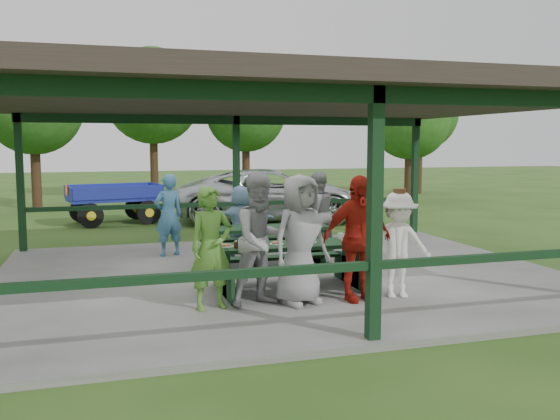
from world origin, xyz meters
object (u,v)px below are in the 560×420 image
object	(u,v)px
picnic_table_far	(267,241)
pickup_truck	(273,195)
spectator_lblue	(241,221)
farm_trailer	(115,203)
contestant_white_fedora	(398,245)
spectator_blue	(168,215)
contestant_green	(211,248)
spectator_grey	(317,213)
contestant_grey_mid	(300,240)
picnic_table_near	(290,261)
contestant_red	(357,238)
contestant_grey_left	(262,240)

from	to	relation	value
picnic_table_far	pickup_truck	world-z (taller)	pickup_truck
spectator_lblue	farm_trailer	world-z (taller)	spectator_lblue
contestant_white_fedora	spectator_blue	world-z (taller)	spectator_blue
contestant_green	farm_trailer	world-z (taller)	contestant_green
picnic_table_far	spectator_grey	xyz separation A→B (m)	(1.32, 0.79, 0.41)
contestant_grey_mid	spectator_blue	size ratio (longest dim) A/B	1.11
picnic_table_near	contestant_grey_mid	size ratio (longest dim) A/B	1.32
contestant_red	contestant_grey_left	bearing A→B (deg)	170.69
contestant_grey_left	contestant_white_fedora	world-z (taller)	contestant_grey_left
contestant_white_fedora	spectator_lblue	world-z (taller)	contestant_white_fedora
picnic_table_near	contestant_green	bearing A→B (deg)	-151.72
contestant_green	spectator_lblue	xyz separation A→B (m)	(1.27, 3.72, -0.12)
contestant_green	spectator_lblue	distance (m)	3.93
contestant_grey_left	spectator_grey	size ratio (longest dim) A/B	1.09
contestant_red	contestant_grey_mid	bearing A→B (deg)	173.54
contestant_grey_left	pickup_truck	world-z (taller)	contestant_grey_left
contestant_green	spectator_blue	bearing A→B (deg)	78.03
farm_trailer	contestant_white_fedora	bearing A→B (deg)	-81.98
contestant_grey_left	spectator_grey	world-z (taller)	contestant_grey_left
contestant_green	contestant_grey_mid	world-z (taller)	contestant_grey_mid
spectator_blue	pickup_truck	distance (m)	6.64
contestant_grey_mid	spectator_grey	xyz separation A→B (m)	(1.59, 3.65, -0.07)
contestant_grey_left	contestant_green	bearing A→B (deg)	164.57
pickup_truck	contestant_green	bearing A→B (deg)	171.97
pickup_truck	spectator_lblue	bearing A→B (deg)	170.85
contestant_grey_left	contestant_grey_mid	bearing A→B (deg)	-24.66
picnic_table_near	pickup_truck	world-z (taller)	pickup_truck
spectator_lblue	spectator_blue	world-z (taller)	spectator_blue
contestant_green	picnic_table_near	bearing A→B (deg)	14.21
contestant_red	farm_trailer	distance (m)	11.30
contestant_white_fedora	farm_trailer	xyz separation A→B (m)	(-3.98, 10.81, -0.27)
spectator_blue	contestant_grey_left	bearing A→B (deg)	83.09
contestant_green	contestant_white_fedora	world-z (taller)	contestant_green
contestant_grey_left	contestant_red	distance (m)	1.44
contestant_red	pickup_truck	world-z (taller)	contestant_red
contestant_red	spectator_grey	size ratio (longest dim) A/B	1.07
spectator_grey	pickup_truck	size ratio (longest dim) A/B	0.30
contestant_grey_left	contestant_white_fedora	xyz separation A→B (m)	(2.10, -0.16, -0.15)
picnic_table_near	contestant_red	bearing A→B (deg)	-49.49
contestant_red	picnic_table_near	bearing A→B (deg)	126.67
spectator_blue	farm_trailer	xyz separation A→B (m)	(-0.98, 6.38, -0.32)
contestant_grey_left	pickup_truck	size ratio (longest dim) A/B	0.32
picnic_table_near	contestant_green	distance (m)	1.64
contestant_white_fedora	spectator_blue	bearing A→B (deg)	136.05
spectator_blue	picnic_table_near	bearing A→B (deg)	95.18
pickup_truck	farm_trailer	size ratio (longest dim) A/B	1.60
spectator_blue	spectator_grey	distance (m)	3.12
contestant_grey_mid	spectator_grey	distance (m)	3.98
spectator_grey	contestant_grey_mid	bearing A→B (deg)	51.40
spectator_blue	contestant_green	bearing A→B (deg)	73.42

